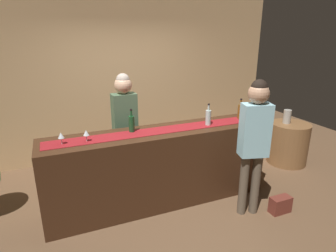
{
  "coord_description": "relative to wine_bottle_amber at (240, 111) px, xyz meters",
  "views": [
    {
      "loc": [
        -1.22,
        -3.25,
        2.25
      ],
      "look_at": [
        0.12,
        0.0,
        1.09
      ],
      "focal_mm": 30.33,
      "sensor_mm": 36.0,
      "label": 1
    }
  ],
  "objects": [
    {
      "name": "ground_plane",
      "position": [
        -1.29,
        -0.05,
        -1.16
      ],
      "size": [
        10.0,
        10.0,
        0.0
      ],
      "primitive_type": "plane",
      "color": "brown"
    },
    {
      "name": "back_wall",
      "position": [
        -1.29,
        1.85,
        0.29
      ],
      "size": [
        6.0,
        0.12,
        2.9
      ],
      "primitive_type": "cube",
      "color": "tan",
      "rests_on": "ground"
    },
    {
      "name": "bar_counter",
      "position": [
        -1.29,
        -0.05,
        -0.64
      ],
      "size": [
        3.0,
        0.6,
        1.04
      ],
      "primitive_type": "cube",
      "color": "#3D2314",
      "rests_on": "ground"
    },
    {
      "name": "counter_runner_cloth",
      "position": [
        -1.29,
        -0.05,
        -0.11
      ],
      "size": [
        2.85,
        0.28,
        0.01
      ],
      "primitive_type": "cube",
      "color": "maroon",
      "rests_on": "bar_counter"
    },
    {
      "name": "wine_bottle_amber",
      "position": [
        0.0,
        0.0,
        0.0
      ],
      "size": [
        0.07,
        0.07,
        0.3
      ],
      "color": "brown",
      "rests_on": "bar_counter"
    },
    {
      "name": "wine_bottle_clear",
      "position": [
        -0.59,
        -0.09,
        0.0
      ],
      "size": [
        0.07,
        0.07,
        0.3
      ],
      "color": "#B2C6C1",
      "rests_on": "bar_counter"
    },
    {
      "name": "wine_bottle_green",
      "position": [
        -1.63,
        0.04,
        0.0
      ],
      "size": [
        0.07,
        0.07,
        0.3
      ],
      "color": "#194723",
      "rests_on": "bar_counter"
    },
    {
      "name": "wine_glass_near_customer",
      "position": [
        -2.21,
        -0.09,
        -0.01
      ],
      "size": [
        0.07,
        0.07,
        0.14
      ],
      "color": "silver",
      "rests_on": "bar_counter"
    },
    {
      "name": "wine_glass_mid_counter",
      "position": [
        -2.48,
        -0.08,
        -0.01
      ],
      "size": [
        0.07,
        0.07,
        0.14
      ],
      "color": "silver",
      "rests_on": "bar_counter"
    },
    {
      "name": "bartender",
      "position": [
        -1.6,
        0.53,
        -0.08
      ],
      "size": [
        0.35,
        0.24,
        1.73
      ],
      "rotation": [
        0.0,
        0.0,
        3.18
      ],
      "color": "#26262B",
      "rests_on": "ground"
    },
    {
      "name": "customer_sipping",
      "position": [
        -0.33,
        -0.74,
        -0.06
      ],
      "size": [
        0.38,
        0.28,
        1.75
      ],
      "rotation": [
        0.0,
        0.0,
        -0.27
      ],
      "color": "brown",
      "rests_on": "ground"
    },
    {
      "name": "round_side_table",
      "position": [
        1.29,
        0.24,
        -0.79
      ],
      "size": [
        0.68,
        0.68,
        0.74
      ],
      "primitive_type": "cylinder",
      "color": "brown",
      "rests_on": "ground"
    },
    {
      "name": "vase_on_side_table",
      "position": [
        1.23,
        0.3,
        -0.3
      ],
      "size": [
        0.13,
        0.13,
        0.24
      ],
      "primitive_type": "cylinder",
      "color": "#A8A399",
      "rests_on": "round_side_table"
    },
    {
      "name": "handbag",
      "position": [
        0.07,
        -0.9,
        -1.05
      ],
      "size": [
        0.28,
        0.14,
        0.22
      ],
      "primitive_type": "cube",
      "color": "brown",
      "rests_on": "ground"
    }
  ]
}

